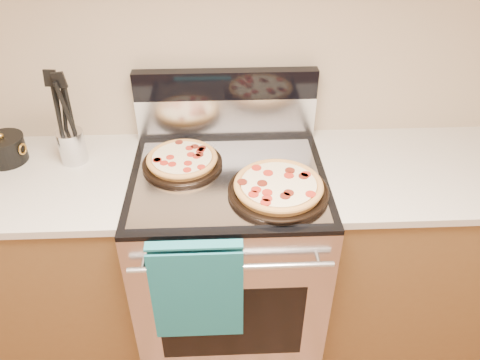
{
  "coord_description": "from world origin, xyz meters",
  "views": [
    {
      "loc": [
        -0.02,
        0.17,
        1.97
      ],
      "look_at": [
        0.04,
        1.55,
        0.97
      ],
      "focal_mm": 35.0,
      "sensor_mm": 36.0,
      "label": 1
    }
  ],
  "objects_px": {
    "pepperoni_pizza_back": "(182,160)",
    "utensil_crock": "(72,146)",
    "range_body": "(230,261)",
    "saucepan": "(5,150)",
    "pepperoni_pizza_front": "(278,188)"
  },
  "relations": [
    {
      "from": "pepperoni_pizza_back",
      "to": "utensil_crock",
      "type": "relative_size",
      "value": 2.33
    },
    {
      "from": "pepperoni_pizza_front",
      "to": "utensil_crock",
      "type": "bearing_deg",
      "value": 160.97
    },
    {
      "from": "utensil_crock",
      "to": "range_body",
      "type": "bearing_deg",
      "value": -13.26
    },
    {
      "from": "range_body",
      "to": "pepperoni_pizza_back",
      "type": "relative_size",
      "value": 2.88
    },
    {
      "from": "range_body",
      "to": "pepperoni_pizza_back",
      "type": "xyz_separation_m",
      "value": [
        -0.18,
        0.07,
        0.5
      ]
    },
    {
      "from": "pepperoni_pizza_back",
      "to": "saucepan",
      "type": "relative_size",
      "value": 1.94
    },
    {
      "from": "range_body",
      "to": "pepperoni_pizza_front",
      "type": "xyz_separation_m",
      "value": [
        0.18,
        -0.13,
        0.5
      ]
    },
    {
      "from": "pepperoni_pizza_back",
      "to": "saucepan",
      "type": "xyz_separation_m",
      "value": [
        -0.72,
        0.09,
        0.01
      ]
    },
    {
      "from": "range_body",
      "to": "utensil_crock",
      "type": "distance_m",
      "value": 0.83
    },
    {
      "from": "utensil_crock",
      "to": "saucepan",
      "type": "relative_size",
      "value": 0.83
    },
    {
      "from": "pepperoni_pizza_front",
      "to": "utensil_crock",
      "type": "relative_size",
      "value": 2.71
    },
    {
      "from": "saucepan",
      "to": "pepperoni_pizza_front",
      "type": "bearing_deg",
      "value": -14.92
    },
    {
      "from": "pepperoni_pizza_front",
      "to": "saucepan",
      "type": "relative_size",
      "value": 2.26
    },
    {
      "from": "range_body",
      "to": "pepperoni_pizza_front",
      "type": "bearing_deg",
      "value": -35.84
    },
    {
      "from": "range_body",
      "to": "saucepan",
      "type": "height_order",
      "value": "saucepan"
    }
  ]
}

